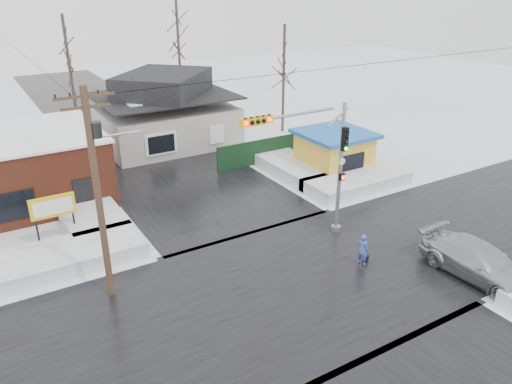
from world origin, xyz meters
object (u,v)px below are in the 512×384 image
car (479,261)px  marquee_sign (53,208)px  traffic_signal (317,156)px  kiosk (334,152)px  pedestrian (363,250)px  utility_pole (98,184)px

car → marquee_sign: bearing=136.9°
traffic_signal → marquee_sign: traffic_signal is taller
traffic_signal → marquee_sign: (-11.43, 6.53, -2.62)m
kiosk → pedestrian: bearing=-122.9°
kiosk → car: 14.07m
utility_pole → car: utility_pole is taller
utility_pole → marquee_sign: bearing=100.1°
kiosk → car: kiosk is taller
kiosk → utility_pole: bearing=-159.6°
utility_pole → traffic_signal: bearing=-2.9°
utility_pole → pedestrian: (10.81, -3.75, -4.33)m
traffic_signal → car: (4.19, -6.73, -3.75)m
car → utility_pole: bearing=150.6°
kiosk → pedestrian: kiosk is taller
marquee_sign → car: 20.52m
marquee_sign → pedestrian: bearing=-39.3°
pedestrian → kiosk: bearing=-49.2°
kiosk → car: bearing=-101.8°
marquee_sign → utility_pole: bearing=-79.9°
marquee_sign → kiosk: 18.51m
marquee_sign → kiosk: (18.50, 0.50, -0.46)m
traffic_signal → kiosk: bearing=44.8°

